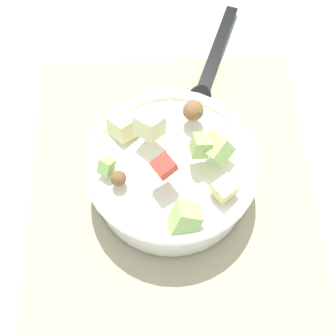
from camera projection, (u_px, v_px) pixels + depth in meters
ground_plane at (171, 186)px, 0.66m from camera, size 2.40×2.40×0.00m
placemat at (171, 185)px, 0.66m from camera, size 0.43×0.38×0.01m
salad_bowl at (168, 172)px, 0.62m from camera, size 0.22×0.22×0.12m
serving_spoon at (207, 76)px, 0.73m from camera, size 0.22×0.10×0.01m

